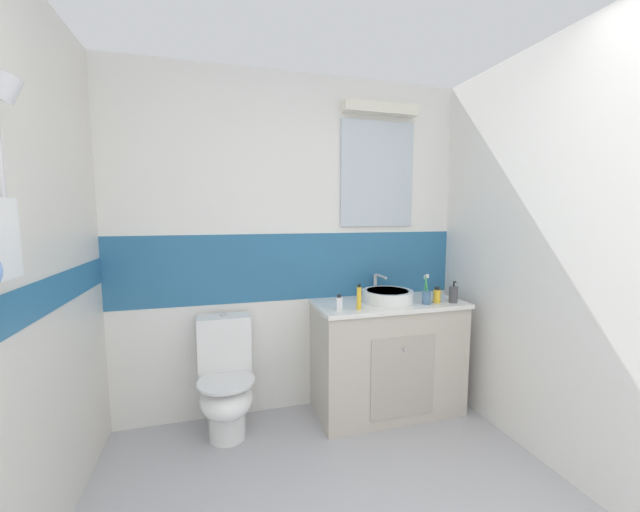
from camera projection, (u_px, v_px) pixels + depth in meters
wall_back_tiled at (295, 245)px, 2.78m from camera, size 3.20×0.20×2.50m
wall_right_plain at (589, 260)px, 1.95m from camera, size 0.10×3.48×2.50m
vanity_cabinet at (387, 356)px, 2.77m from camera, size 1.10×0.52×0.85m
sink_basin at (387, 295)px, 2.71m from camera, size 0.38×0.42×0.18m
toilet at (226, 382)px, 2.46m from camera, size 0.37×0.50×0.81m
toothbrush_cup at (426, 296)px, 2.63m from camera, size 0.06×0.06×0.22m
soap_dispenser at (453, 294)px, 2.68m from camera, size 0.06×0.06×0.16m
toothpaste_tube_upright at (359, 297)px, 2.48m from camera, size 0.03×0.03×0.17m
lotion_bottle_short at (437, 295)px, 2.68m from camera, size 0.05×0.05×0.12m
perfume_flask_small at (339, 303)px, 2.47m from camera, size 0.04×0.03×0.11m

